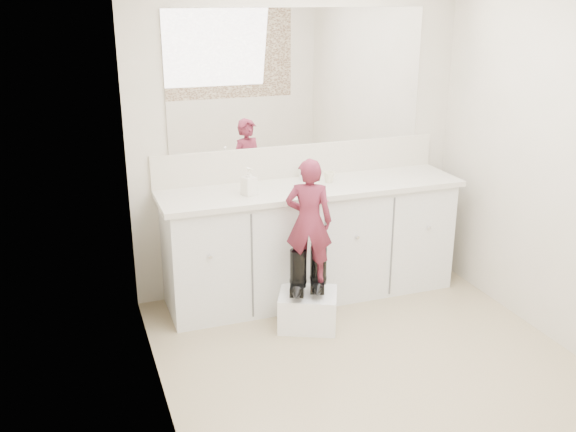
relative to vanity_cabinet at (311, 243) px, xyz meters
name	(u,v)px	position (x,y,z in m)	size (l,w,h in m)	color
floor	(383,376)	(0.00, -1.23, -0.42)	(3.00, 3.00, 0.00)	#998464
wall_back	(299,136)	(0.00, 0.27, 0.77)	(2.60, 2.60, 0.00)	beige
wall_left	(158,216)	(-1.30, -1.23, 0.78)	(3.00, 3.00, 0.00)	beige
vanity_cabinet	(311,243)	(0.00, 0.00, 0.00)	(2.20, 0.55, 0.85)	silver
countertop	(312,188)	(0.00, -0.01, 0.45)	(2.28, 0.58, 0.04)	beige
backsplash	(299,160)	(0.00, 0.26, 0.59)	(2.28, 0.03, 0.25)	beige
mirror	(300,78)	(0.00, 0.26, 1.22)	(2.00, 0.02, 1.00)	white
faucet	(304,173)	(0.00, 0.15, 0.52)	(0.08, 0.08, 0.10)	silver
cup	(329,177)	(0.15, 0.02, 0.50)	(0.09, 0.09, 0.08)	beige
soap_bottle	(249,181)	(-0.50, -0.08, 0.56)	(0.09, 0.09, 0.20)	white
step_stool	(308,309)	(-0.21, -0.48, -0.30)	(0.40, 0.33, 0.25)	white
boot_left	(298,273)	(-0.28, -0.48, 0.00)	(0.12, 0.22, 0.33)	black
boot_right	(318,270)	(-0.13, -0.48, 0.00)	(0.12, 0.22, 0.33)	black
toddler	(309,221)	(-0.21, -0.48, 0.36)	(0.32, 0.21, 0.87)	#9B2F4E
toothbrush	(319,204)	(-0.14, -0.48, 0.48)	(0.01, 0.01, 0.14)	pink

